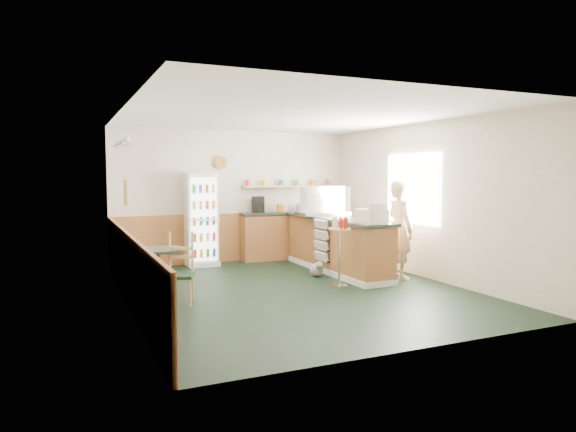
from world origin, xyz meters
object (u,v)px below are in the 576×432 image
shopkeeper (400,230)px  condiment_stand (340,240)px  cash_register (371,216)px  drinks_fridge (201,219)px  cafe_table (157,264)px  display_case (323,201)px  cafe_chair (178,266)px

shopkeeper → condiment_stand: (-1.28, -0.15, -0.10)m
cash_register → condiment_stand: bearing=173.4°
drinks_fridge → shopkeeper: drinks_fridge is taller
drinks_fridge → cafe_table: (-1.28, -2.43, -0.41)m
display_case → shopkeeper: 1.75m
display_case → shopkeeper: (0.70, -1.54, -0.43)m
condiment_stand → cafe_table: (-2.82, 0.38, -0.24)m
cafe_table → cafe_chair: (0.23, -0.37, 0.01)m
display_case → condiment_stand: display_case is taller
cash_register → condiment_stand: 0.69m
drinks_fridge → condiment_stand: 3.20m
shopkeeper → cafe_chair: bearing=96.8°
drinks_fridge → shopkeeper: (2.82, -2.65, -0.07)m
cash_register → cafe_chair: size_ratio=0.41×
cash_register → display_case: bearing=85.0°
display_case → cash_register: bearing=-90.0°
shopkeeper → condiment_stand: shopkeeper is taller
shopkeeper → cash_register: bearing=108.2°
cafe_table → display_case: bearing=21.1°
condiment_stand → cafe_table: size_ratio=1.42×
cash_register → shopkeeper: shopkeeper is taller
drinks_fridge → condiment_stand: drinks_fridge is taller
cafe_table → cafe_chair: 0.43m
condiment_stand → cafe_table: 2.85m
display_case → cash_register: size_ratio=2.37×
condiment_stand → shopkeeper: bearing=6.7°
drinks_fridge → condiment_stand: bearing=-61.3°
cash_register → shopkeeper: size_ratio=0.24×
condiment_stand → cafe_table: bearing=172.3°
drinks_fridge → cash_register: 3.54m
cash_register → cafe_table: (-3.40, 0.40, -0.61)m
display_case → cafe_chair: 3.67m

